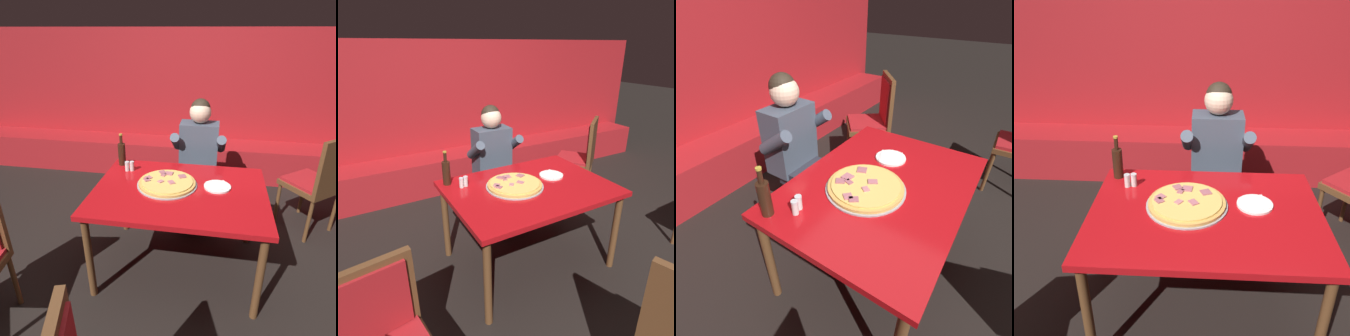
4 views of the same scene
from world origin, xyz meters
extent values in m
plane|color=black|center=(0.00, 0.00, 0.00)|extent=(24.00, 24.00, 0.00)
cube|color=#A3191E|center=(0.00, 2.18, 0.95)|extent=(6.80, 0.16, 1.90)
cube|color=#A3191E|center=(0.00, 1.86, 0.23)|extent=(6.46, 0.48, 0.46)
cylinder|color=brown|center=(0.60, -0.43, 0.36)|extent=(0.06, 0.06, 0.71)
cylinder|color=brown|center=(-0.60, 0.43, 0.36)|extent=(0.06, 0.06, 0.71)
cylinder|color=brown|center=(0.60, 0.43, 0.36)|extent=(0.06, 0.06, 0.71)
cube|color=#B20F14|center=(0.00, 0.00, 0.73)|extent=(1.33, 0.98, 0.04)
cylinder|color=#9E9EA3|center=(-0.11, 0.05, 0.76)|extent=(0.48, 0.48, 0.01)
cylinder|color=gold|center=(-0.11, 0.05, 0.77)|extent=(0.45, 0.45, 0.02)
cylinder|color=#E5BC5B|center=(-0.11, 0.05, 0.79)|extent=(0.41, 0.41, 0.01)
cube|color=#A85B66|center=(-0.15, 0.14, 0.79)|extent=(0.05, 0.05, 0.01)
cube|color=#B76670|center=(-0.26, 0.08, 0.79)|extent=(0.07, 0.07, 0.01)
cube|color=#B76670|center=(-0.07, 0.03, 0.79)|extent=(0.07, 0.07, 0.01)
cube|color=#A85B66|center=(-0.27, 0.04, 0.79)|extent=(0.07, 0.07, 0.01)
cube|color=#A85B66|center=(-0.17, 0.19, 0.79)|extent=(0.07, 0.07, 0.01)
cube|color=#B76670|center=(-0.11, 0.18, 0.79)|extent=(0.07, 0.07, 0.01)
cube|color=#C6757A|center=(-0.15, 0.03, 0.79)|extent=(0.05, 0.06, 0.01)
cube|color=#A85B66|center=(0.00, 0.14, 0.79)|extent=(0.08, 0.08, 0.01)
cylinder|color=white|center=(0.29, 0.08, 0.76)|extent=(0.21, 0.21, 0.01)
cube|color=white|center=(0.29, 0.08, 0.77)|extent=(0.19, 0.19, 0.01)
cylinder|color=black|center=(-0.58, 0.38, 0.85)|extent=(0.07, 0.07, 0.20)
cylinder|color=black|center=(-0.58, 0.38, 0.99)|extent=(0.03, 0.03, 0.08)
cylinder|color=#B29933|center=(-0.58, 0.38, 1.04)|extent=(0.03, 0.03, 0.01)
cylinder|color=silver|center=(-0.50, 0.25, 0.79)|extent=(0.04, 0.04, 0.07)
cylinder|color=#B23323|center=(-0.50, 0.25, 0.77)|extent=(0.03, 0.03, 0.04)
cylinder|color=silver|center=(-0.50, 0.25, 0.83)|extent=(0.04, 0.04, 0.01)
cylinder|color=silver|center=(-0.45, 0.27, 0.79)|extent=(0.04, 0.04, 0.07)
cylinder|color=silver|center=(-0.45, 0.27, 0.77)|extent=(0.03, 0.03, 0.04)
cylinder|color=silver|center=(-0.45, 0.27, 0.83)|extent=(0.04, 0.04, 0.01)
ellipsoid|color=black|center=(-0.02, 0.54, 0.04)|extent=(0.11, 0.24, 0.09)
ellipsoid|color=black|center=(0.18, 0.54, 0.04)|extent=(0.11, 0.24, 0.09)
cylinder|color=#282833|center=(-0.02, 0.54, 0.23)|extent=(0.11, 0.11, 0.43)
cylinder|color=#282833|center=(0.18, 0.54, 0.23)|extent=(0.11, 0.11, 0.43)
cube|color=#282833|center=(0.08, 0.64, 0.51)|extent=(0.34, 0.40, 0.12)
cube|color=#424C5B|center=(0.08, 0.84, 0.78)|extent=(0.38, 0.22, 0.52)
cylinder|color=#424C5B|center=(-0.14, 0.76, 0.86)|extent=(0.09, 0.30, 0.25)
cylinder|color=#424C5B|center=(0.30, 0.76, 0.86)|extent=(0.09, 0.30, 0.25)
sphere|color=beige|center=(0.08, 0.84, 1.15)|extent=(0.21, 0.21, 0.21)
sphere|color=#2D2319|center=(0.08, 0.86, 1.18)|extent=(0.19, 0.19, 0.19)
cylinder|color=brown|center=(1.78, -0.49, 0.23)|extent=(0.04, 0.04, 0.45)
cylinder|color=brown|center=(1.40, -0.51, 0.23)|extent=(0.04, 0.04, 0.45)
cylinder|color=brown|center=(1.22, 1.05, 0.23)|extent=(0.04, 0.04, 0.46)
cylinder|color=brown|center=(0.92, 0.81, 0.23)|extent=(0.04, 0.04, 0.46)
cylinder|color=brown|center=(1.46, 0.75, 0.23)|extent=(0.04, 0.04, 0.46)
cylinder|color=brown|center=(1.16, 0.51, 0.23)|extent=(0.04, 0.04, 0.46)
cube|color=brown|center=(1.19, 0.78, 0.48)|extent=(0.62, 0.62, 0.05)
cube|color=#A3191E|center=(1.19, 0.78, 0.52)|extent=(0.57, 0.57, 0.03)
cube|color=brown|center=(1.32, 0.62, 0.77)|extent=(0.37, 0.30, 0.52)
cube|color=#A3191E|center=(1.30, 0.64, 0.77)|extent=(0.30, 0.24, 0.44)
camera|label=1|loc=(0.25, -2.01, 1.88)|focal=32.00mm
camera|label=2|loc=(-1.26, -1.84, 1.84)|focal=32.00mm
camera|label=3|loc=(-1.19, -0.53, 1.72)|focal=28.00mm
camera|label=4|loc=(-0.03, -1.78, 1.95)|focal=40.00mm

